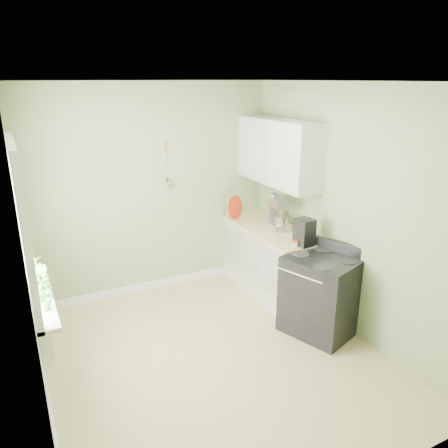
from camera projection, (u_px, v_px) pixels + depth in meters
name	position (u px, v px, depth m)	size (l,w,h in m)	color
floor	(214.00, 358.00, 4.49)	(3.20, 3.60, 0.02)	tan
ceiling	(211.00, 80.00, 3.62)	(3.20, 3.60, 0.02)	white
wall_back	(152.00, 191.00, 5.59)	(3.20, 0.02, 2.70)	#96A772
wall_left	(24.00, 266.00, 3.37)	(0.02, 3.60, 2.70)	#96A772
wall_right	(346.00, 211.00, 4.74)	(0.02, 3.60, 2.70)	#96A772
base_cabinets	(270.00, 261.00, 5.74)	(0.60, 1.60, 0.87)	white
countertop	(270.00, 229.00, 5.60)	(0.64, 1.60, 0.04)	#D8C484
upper_cabinets	(278.00, 152.00, 5.43)	(0.35, 1.40, 0.80)	white
window	(22.00, 229.00, 3.57)	(0.06, 1.14, 1.44)	white
window_sill	(42.00, 300.00, 3.81)	(0.18, 1.14, 0.04)	white
radiator	(44.00, 337.00, 3.86)	(0.12, 0.50, 0.35)	white
wall_utensils	(167.00, 174.00, 5.58)	(0.02, 0.14, 0.58)	#D8C484
stove	(320.00, 295.00, 4.82)	(0.86, 0.89, 1.01)	black
stand_mixer	(278.00, 214.00, 5.49)	(0.28, 0.40, 0.44)	#B2B2B7
kettle	(228.00, 208.00, 6.06)	(0.21, 0.12, 0.21)	silver
coffee_maker	(304.00, 233.00, 4.95)	(0.20, 0.21, 0.31)	black
red_tray	(235.00, 207.00, 5.88)	(0.32, 0.32, 0.02)	red
jar	(295.00, 243.00, 4.93)	(0.07, 0.07, 0.08)	#AEAA8D
plant_a	(43.00, 293.00, 3.57)	(0.17, 0.11, 0.32)	#376525
plant_b	(41.00, 281.00, 3.81)	(0.16, 0.13, 0.29)	#376525
plant_c	(38.00, 269.00, 4.05)	(0.15, 0.15, 0.28)	#376525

